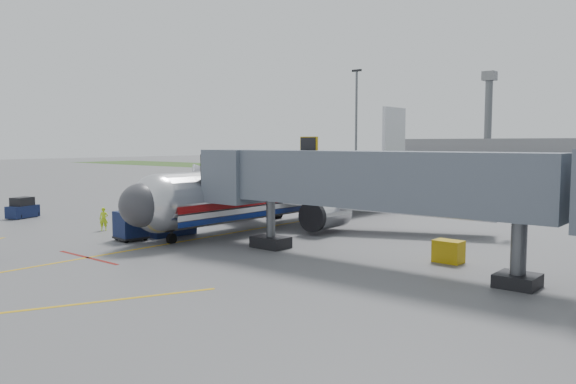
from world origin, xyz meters
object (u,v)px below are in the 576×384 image
Objects in this scene: airliner at (299,190)px; belt_loader at (172,228)px; baggage_tug at (23,209)px; ramp_worker at (104,219)px.

airliner reaches higher than belt_loader.
belt_loader reaches higher than baggage_tug.
belt_loader is (17.43, 2.51, -0.31)m from baggage_tug.
baggage_tug is (-19.93, -13.71, -1.84)m from airliner.
belt_loader is 2.40× the size of ramp_worker.
airliner is 20.69× the size of ramp_worker.
baggage_tug is 0.70× the size of belt_loader.
baggage_tug is at bearing -145.47° from airliner.
airliner is 8.61× the size of belt_loader.
ramp_worker is at bearing 3.12° from baggage_tug.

